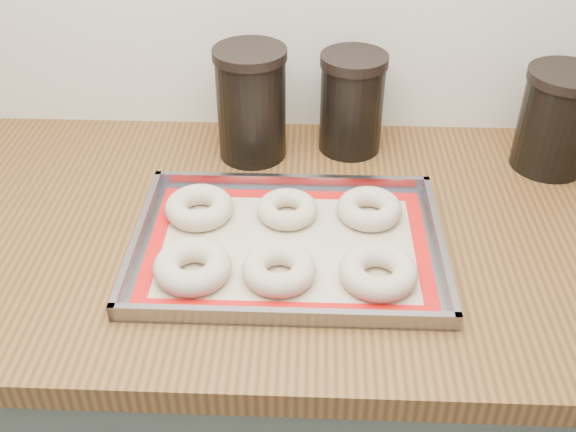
{
  "coord_description": "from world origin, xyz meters",
  "views": [
    {
      "loc": [
        -0.15,
        0.82,
        1.54
      ],
      "look_at": [
        -0.18,
        1.61,
        0.96
      ],
      "focal_mm": 42.0,
      "sensor_mm": 36.0,
      "label": 1
    }
  ],
  "objects_px": {
    "bagel_front_right": "(378,272)",
    "bagel_back_left": "(199,207)",
    "baking_tray": "(288,244)",
    "bagel_back_right": "(369,209)",
    "bagel_front_left": "(192,267)",
    "canister_right": "(557,120)",
    "bagel_back_mid": "(287,209)",
    "canister_mid": "(352,103)",
    "bagel_front_mid": "(279,269)",
    "canister_left": "(251,104)"
  },
  "relations": [
    {
      "from": "baking_tray",
      "to": "bagel_back_left",
      "type": "xyz_separation_m",
      "value": [
        -0.14,
        0.07,
        0.01
      ]
    },
    {
      "from": "bagel_front_right",
      "to": "bagel_back_right",
      "type": "relative_size",
      "value": 1.08
    },
    {
      "from": "bagel_back_mid",
      "to": "bagel_front_right",
      "type": "bearing_deg",
      "value": -47.94
    },
    {
      "from": "bagel_front_left",
      "to": "bagel_front_mid",
      "type": "distance_m",
      "value": 0.12
    },
    {
      "from": "bagel_front_left",
      "to": "bagel_back_right",
      "type": "height_order",
      "value": "bagel_front_left"
    },
    {
      "from": "bagel_front_left",
      "to": "canister_right",
      "type": "bearing_deg",
      "value": 29.5
    },
    {
      "from": "bagel_front_left",
      "to": "canister_right",
      "type": "xyz_separation_m",
      "value": [
        0.58,
        0.33,
        0.07
      ]
    },
    {
      "from": "canister_left",
      "to": "canister_right",
      "type": "relative_size",
      "value": 1.13
    },
    {
      "from": "bagel_front_left",
      "to": "canister_mid",
      "type": "bearing_deg",
      "value": 58.35
    },
    {
      "from": "bagel_front_right",
      "to": "canister_left",
      "type": "bearing_deg",
      "value": 120.46
    },
    {
      "from": "canister_right",
      "to": "bagel_front_right",
      "type": "bearing_deg",
      "value": -134.37
    },
    {
      "from": "baking_tray",
      "to": "bagel_front_mid",
      "type": "height_order",
      "value": "bagel_front_mid"
    },
    {
      "from": "bagel_back_left",
      "to": "baking_tray",
      "type": "bearing_deg",
      "value": -25.76
    },
    {
      "from": "baking_tray",
      "to": "bagel_back_right",
      "type": "height_order",
      "value": "bagel_back_right"
    },
    {
      "from": "bagel_back_mid",
      "to": "canister_left",
      "type": "xyz_separation_m",
      "value": [
        -0.07,
        0.2,
        0.08
      ]
    },
    {
      "from": "bagel_front_left",
      "to": "bagel_front_right",
      "type": "xyz_separation_m",
      "value": [
        0.26,
        0.0,
        -0.0
      ]
    },
    {
      "from": "bagel_front_right",
      "to": "canister_right",
      "type": "distance_m",
      "value": 0.47
    },
    {
      "from": "bagel_front_right",
      "to": "bagel_front_mid",
      "type": "bearing_deg",
      "value": 179.83
    },
    {
      "from": "baking_tray",
      "to": "canister_mid",
      "type": "xyz_separation_m",
      "value": [
        0.1,
        0.3,
        0.08
      ]
    },
    {
      "from": "bagel_front_left",
      "to": "canister_mid",
      "type": "distance_m",
      "value": 0.45
    },
    {
      "from": "bagel_front_left",
      "to": "canister_mid",
      "type": "relative_size",
      "value": 0.61
    },
    {
      "from": "canister_left",
      "to": "bagel_front_right",
      "type": "bearing_deg",
      "value": -59.54
    },
    {
      "from": "bagel_front_mid",
      "to": "canister_right",
      "type": "xyz_separation_m",
      "value": [
        0.46,
        0.33,
        0.07
      ]
    },
    {
      "from": "bagel_front_right",
      "to": "bagel_back_left",
      "type": "distance_m",
      "value": 0.31
    },
    {
      "from": "baking_tray",
      "to": "canister_right",
      "type": "bearing_deg",
      "value": 29.43
    },
    {
      "from": "bagel_front_mid",
      "to": "bagel_front_left",
      "type": "bearing_deg",
      "value": -179.71
    },
    {
      "from": "bagel_back_left",
      "to": "canister_mid",
      "type": "distance_m",
      "value": 0.35
    },
    {
      "from": "bagel_front_left",
      "to": "bagel_front_right",
      "type": "relative_size",
      "value": 1.0
    },
    {
      "from": "canister_mid",
      "to": "bagel_front_right",
      "type": "bearing_deg",
      "value": -85.87
    },
    {
      "from": "bagel_front_right",
      "to": "canister_mid",
      "type": "bearing_deg",
      "value": 94.13
    },
    {
      "from": "bagel_back_left",
      "to": "canister_left",
      "type": "height_order",
      "value": "canister_left"
    },
    {
      "from": "bagel_front_right",
      "to": "canister_left",
      "type": "xyz_separation_m",
      "value": [
        -0.2,
        0.35,
        0.08
      ]
    },
    {
      "from": "bagel_back_mid",
      "to": "bagel_front_left",
      "type": "bearing_deg",
      "value": -130.72
    },
    {
      "from": "canister_left",
      "to": "canister_mid",
      "type": "xyz_separation_m",
      "value": [
        0.18,
        0.03,
        -0.01
      ]
    },
    {
      "from": "baking_tray",
      "to": "bagel_front_left",
      "type": "distance_m",
      "value": 0.15
    },
    {
      "from": "bagel_back_left",
      "to": "bagel_back_mid",
      "type": "distance_m",
      "value": 0.14
    },
    {
      "from": "bagel_front_right",
      "to": "canister_left",
      "type": "distance_m",
      "value": 0.41
    },
    {
      "from": "bagel_back_mid",
      "to": "canister_mid",
      "type": "height_order",
      "value": "canister_mid"
    },
    {
      "from": "baking_tray",
      "to": "canister_left",
      "type": "height_order",
      "value": "canister_left"
    },
    {
      "from": "bagel_front_mid",
      "to": "canister_right",
      "type": "bearing_deg",
      "value": 35.53
    },
    {
      "from": "bagel_front_mid",
      "to": "canister_mid",
      "type": "distance_m",
      "value": 0.4
    },
    {
      "from": "bagel_front_right",
      "to": "bagel_back_right",
      "type": "height_order",
      "value": "bagel_front_right"
    },
    {
      "from": "bagel_back_left",
      "to": "bagel_back_mid",
      "type": "bearing_deg",
      "value": 1.43
    },
    {
      "from": "bagel_front_left",
      "to": "canister_right",
      "type": "relative_size",
      "value": 0.62
    },
    {
      "from": "bagel_front_left",
      "to": "bagel_back_right",
      "type": "distance_m",
      "value": 0.3
    },
    {
      "from": "bagel_back_right",
      "to": "canister_left",
      "type": "relative_size",
      "value": 0.51
    },
    {
      "from": "bagel_front_mid",
      "to": "canister_right",
      "type": "distance_m",
      "value": 0.57
    },
    {
      "from": "canister_left",
      "to": "canister_right",
      "type": "height_order",
      "value": "canister_left"
    },
    {
      "from": "canister_mid",
      "to": "bagel_front_mid",
      "type": "bearing_deg",
      "value": -106.42
    },
    {
      "from": "baking_tray",
      "to": "bagel_back_right",
      "type": "distance_m",
      "value": 0.15
    }
  ]
}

